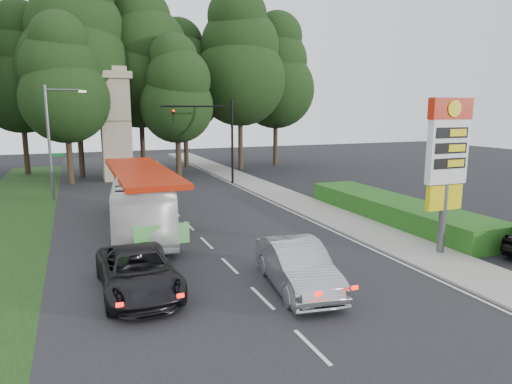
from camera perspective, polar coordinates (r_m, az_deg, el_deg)
name	(u,v)px	position (r m, az deg, el deg)	size (l,w,h in m)	color
ground	(268,304)	(15.57, 1.52, -13.87)	(120.00, 120.00, 0.00)	black
road_surface	(185,222)	(26.44, -8.86, -3.74)	(14.00, 80.00, 0.02)	black
sidewalk_right	(316,209)	(29.44, 7.47, -2.15)	(3.00, 80.00, 0.12)	gray
grass_verge_left	(11,214)	(31.91, -28.30, -2.44)	(5.00, 50.00, 0.02)	#193814
hedge	(395,210)	(27.75, 16.98, -2.15)	(3.00, 14.00, 1.20)	#1A4E14
gas_station_pylon	(447,155)	(21.22, 22.80, 4.30)	(2.10, 0.45, 6.85)	#59595E
traffic_signal_mast	(217,130)	(38.76, -4.86, 7.77)	(6.10, 0.35, 7.20)	black
streetlight_signs	(52,137)	(35.12, -24.14, 6.27)	(2.75, 0.98, 8.00)	#59595E
monument	(115,123)	(43.20, -17.16, 8.19)	(3.00, 3.00, 10.05)	gray
tree_west_near	(19,70)	(50.35, -27.54, 13.34)	(8.40, 8.40, 16.50)	#2D2116
tree_center_left	(74,46)	(46.38, -21.82, 16.61)	(10.08, 10.08, 19.80)	#2D2116
tree_center_right	(139,62)	(48.71, -14.43, 15.49)	(9.24, 9.24, 18.15)	#2D2116
tree_east_near	(184,78)	(51.48, -8.98, 13.89)	(8.12, 8.12, 15.95)	#2D2116
tree_east_mid	(240,60)	(49.20, -2.02, 16.13)	(9.52, 9.52, 18.70)	#2D2116
tree_far_east	(276,73)	(52.84, 2.50, 14.64)	(8.68, 8.68, 17.05)	#2D2116
tree_monument_left	(64,81)	(42.09, -22.87, 12.67)	(7.28, 7.28, 14.30)	#2D2116
tree_monument_right	(176,91)	(43.54, -9.92, 12.33)	(6.72, 6.72, 13.20)	#2D2116
transit_bus	(142,199)	(25.07, -14.09, -0.89)	(2.75, 11.75, 3.27)	white
sedan_silver	(297,266)	(16.57, 5.17, -9.18)	(1.82, 5.22, 1.72)	#999AA0
suv_charcoal	(138,272)	(16.75, -14.53, -9.61)	(2.53, 5.49, 1.53)	black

